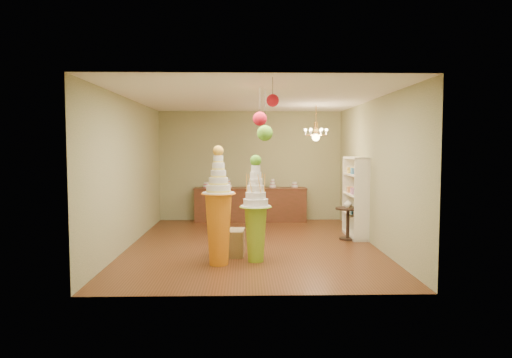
{
  "coord_description": "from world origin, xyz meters",
  "views": [
    {
      "loc": [
        -0.14,
        -9.33,
        2.02
      ],
      "look_at": [
        0.08,
        0.0,
        1.37
      ],
      "focal_mm": 32.0,
      "sensor_mm": 36.0,
      "label": 1
    }
  ],
  "objects_px": {
    "sideboard": "(250,204)",
    "round_table": "(348,219)",
    "pedestal_orange": "(219,219)",
    "pedestal_green": "(256,220)"
  },
  "relations": [
    {
      "from": "pedestal_orange",
      "to": "round_table",
      "type": "distance_m",
      "value": 3.42
    },
    {
      "from": "sideboard",
      "to": "round_table",
      "type": "relative_size",
      "value": 4.34
    },
    {
      "from": "sideboard",
      "to": "round_table",
      "type": "xyz_separation_m",
      "value": [
        2.1,
        -2.48,
        -0.03
      ]
    },
    {
      "from": "pedestal_green",
      "to": "round_table",
      "type": "relative_size",
      "value": 2.69
    },
    {
      "from": "pedestal_orange",
      "to": "sideboard",
      "type": "relative_size",
      "value": 0.67
    },
    {
      "from": "pedestal_green",
      "to": "pedestal_orange",
      "type": "xyz_separation_m",
      "value": [
        -0.64,
        -0.2,
        0.05
      ]
    },
    {
      "from": "pedestal_orange",
      "to": "round_table",
      "type": "height_order",
      "value": "pedestal_orange"
    },
    {
      "from": "pedestal_orange",
      "to": "sideboard",
      "type": "bearing_deg",
      "value": 82.49
    },
    {
      "from": "sideboard",
      "to": "round_table",
      "type": "distance_m",
      "value": 3.25
    },
    {
      "from": "pedestal_green",
      "to": "sideboard",
      "type": "distance_m",
      "value": 4.36
    }
  ]
}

